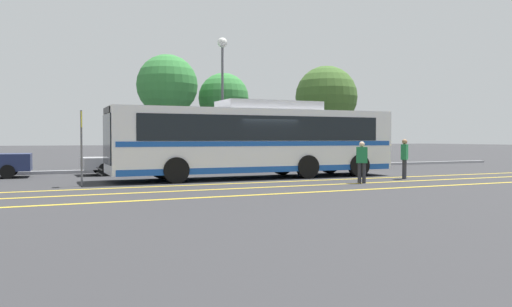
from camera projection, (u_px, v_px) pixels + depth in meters
The scene contains 16 objects.
ground_plane at pixel (260, 178), 21.46m from camera, with size 220.00×220.00×0.00m, color #2D2D30.
lane_strip_0 at pixel (278, 182), 19.64m from camera, with size 0.20×32.45×0.01m, color gold.
lane_strip_1 at pixel (300, 186), 17.99m from camera, with size 0.20×32.45×0.01m, color gold.
lane_strip_2 at pixel (330, 191), 16.14m from camera, with size 0.20×32.45×0.01m, color gold.
curb_strip at pixel (211, 168), 27.27m from camera, with size 40.45×0.36×0.15m, color #99999E.
transit_bus at pixel (256, 139), 21.61m from camera, with size 12.77×2.76×3.33m.
parked_car_1 at pixel (132, 159), 23.88m from camera, with size 4.67×2.06×1.42m.
parked_car_2 at pixel (251, 158), 26.25m from camera, with size 3.94×1.98×1.32m.
parked_car_3 at pixel (344, 156), 28.64m from camera, with size 4.57×1.93×1.45m.
pedestrian_0 at pixel (362, 160), 19.03m from camera, with size 0.47×0.42×1.59m.
pedestrian_1 at pixel (404, 156), 21.05m from camera, with size 0.47×0.43×1.68m.
bus_stop_sign at pixel (81, 139), 17.77m from camera, with size 0.07×0.40×2.72m.
street_lamp at pixel (222, 72), 27.92m from camera, with size 0.55×0.55×7.35m.
tree_0 at pixel (167, 85), 28.70m from camera, with size 3.51×3.51×6.54m.
tree_1 at pixel (224, 99), 31.07m from camera, with size 3.13×3.13×5.79m.
tree_2 at pixel (326, 97), 35.61m from camera, with size 4.41×4.41×6.89m.
Camera 1 is at (-8.75, -19.55, 1.71)m, focal length 35.00 mm.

